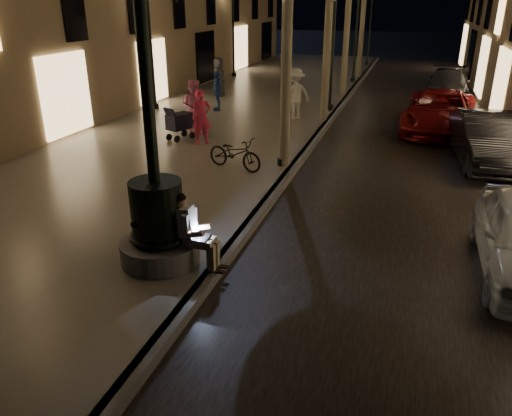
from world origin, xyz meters
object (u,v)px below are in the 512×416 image
(pedestrian_pink, at_px, (194,107))
(pedestrian_white, at_px, (295,94))
(seated_man_laptop, at_px, (191,229))
(pedestrian_dark, at_px, (219,77))
(pedestrian_red, at_px, (201,117))
(bicycle, at_px, (235,153))
(pedestrian_blue, at_px, (217,91))
(fountain_lamppost, at_px, (157,208))
(stroller, at_px, (180,121))
(lamp_left_c, at_px, (233,22))
(lamp_left_b, at_px, (150,33))
(lamp_curb_d, at_px, (371,19))
(lamp_curb_b, at_px, (334,33))
(lamp_curb_a, at_px, (285,53))
(car_rear, at_px, (448,84))
(car_second, at_px, (487,140))
(car_third, at_px, (440,112))
(lamp_curb_c, at_px, (357,24))

(pedestrian_pink, bearing_deg, pedestrian_white, -123.76)
(seated_man_laptop, relative_size, pedestrian_dark, 0.75)
(pedestrian_red, height_order, bicycle, pedestrian_red)
(pedestrian_white, bearing_deg, pedestrian_red, 26.23)
(pedestrian_red, bearing_deg, pedestrian_blue, 68.71)
(fountain_lamppost, relative_size, stroller, 4.30)
(lamp_left_c, relative_size, pedestrian_blue, 2.99)
(lamp_left_b, bearing_deg, lamp_curb_d, 68.47)
(fountain_lamppost, relative_size, pedestrian_blue, 3.24)
(lamp_left_c, distance_m, bicycle, 17.93)
(fountain_lamppost, height_order, pedestrian_pink, fountain_lamppost)
(lamp_curb_b, bearing_deg, stroller, -121.75)
(fountain_lamppost, xyz_separation_m, lamp_curb_a, (0.70, 6.00, 2.02))
(seated_man_laptop, height_order, car_rear, seated_man_laptop)
(car_second, distance_m, car_third, 3.87)
(car_rear, bearing_deg, stroller, -123.86)
(lamp_curb_d, distance_m, bicycle, 24.88)
(seated_man_laptop, height_order, stroller, seated_man_laptop)
(lamp_curb_c, xyz_separation_m, pedestrian_dark, (-5.57, -6.46, -2.14))
(pedestrian_red, height_order, pedestrian_dark, pedestrian_dark)
(lamp_curb_a, bearing_deg, lamp_left_b, 139.80)
(car_second, bearing_deg, lamp_curb_b, 128.94)
(pedestrian_red, height_order, pedestrian_pink, pedestrian_pink)
(stroller, bearing_deg, pedestrian_red, 8.16)
(fountain_lamppost, bearing_deg, lamp_left_c, 106.22)
(lamp_curb_b, bearing_deg, pedestrian_white, -114.96)
(car_second, distance_m, pedestrian_white, 7.34)
(fountain_lamppost, distance_m, lamp_curb_b, 14.16)
(lamp_curb_b, relative_size, lamp_curb_d, 1.00)
(seated_man_laptop, height_order, bicycle, seated_man_laptop)
(lamp_curb_c, xyz_separation_m, pedestrian_white, (-1.00, -10.15, -2.09))
(bicycle, bearing_deg, lamp_curb_c, 12.81)
(lamp_curb_a, bearing_deg, fountain_lamppost, -96.65)
(lamp_curb_b, distance_m, lamp_left_b, 7.38)
(seated_man_laptop, distance_m, stroller, 8.58)
(pedestrian_white, xyz_separation_m, bicycle, (-0.15, -6.56, -0.50))
(seated_man_laptop, relative_size, car_second, 0.30)
(pedestrian_blue, bearing_deg, car_rear, 108.92)
(lamp_curb_d, xyz_separation_m, pedestrian_red, (-3.02, -22.57, -2.17))
(lamp_left_c, xyz_separation_m, car_rear, (11.97, -2.71, -2.55))
(pedestrian_pink, bearing_deg, lamp_curb_a, 152.26)
(pedestrian_white, distance_m, pedestrian_blue, 3.48)
(lamp_left_c, height_order, car_rear, lamp_left_c)
(car_second, xyz_separation_m, pedestrian_red, (-8.52, -1.04, 0.33))
(stroller, xyz_separation_m, pedestrian_white, (2.91, 4.17, 0.34))
(lamp_left_b, distance_m, car_second, 13.32)
(stroller, bearing_deg, lamp_curb_c, 98.43)
(lamp_curb_d, height_order, pedestrian_white, lamp_curb_d)
(lamp_curb_a, relative_size, stroller, 3.98)
(stroller, relative_size, car_second, 0.27)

